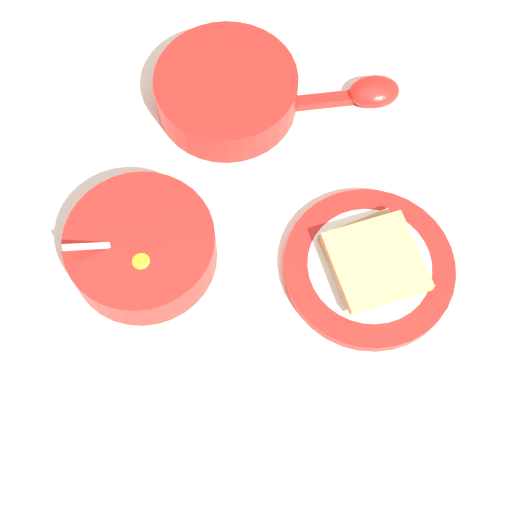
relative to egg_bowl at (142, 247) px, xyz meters
name	(u,v)px	position (x,y,z in m)	size (l,w,h in m)	color
ground_plane	(214,174)	(-0.11, 0.09, -0.03)	(3.00, 3.00, 0.00)	silver
egg_bowl	(142,247)	(0.00, 0.00, 0.00)	(0.18, 0.18, 0.08)	red
toast_plate	(369,267)	(0.03, 0.27, -0.02)	(0.21, 0.21, 0.02)	red
toast_sandwich	(374,261)	(0.03, 0.28, 0.00)	(0.14, 0.13, 0.03)	tan
soup_spoon	(366,93)	(-0.23, 0.29, -0.01)	(0.06, 0.15, 0.03)	red
congee_bowl	(226,90)	(-0.23, 0.10, 0.00)	(0.19, 0.19, 0.05)	red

